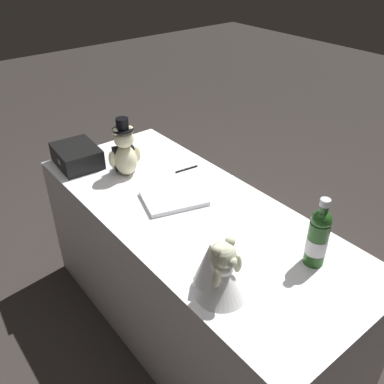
{
  "coord_description": "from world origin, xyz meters",
  "views": [
    {
      "loc": [
        1.19,
        -0.95,
        1.83
      ],
      "look_at": [
        0.0,
        0.0,
        0.85
      ],
      "focal_mm": 38.76,
      "sensor_mm": 36.0,
      "label": 1
    }
  ],
  "objects": [
    {
      "name": "teddy_bear_groom",
      "position": [
        -0.48,
        -0.05,
        0.87
      ],
      "size": [
        0.16,
        0.16,
        0.31
      ],
      "color": "beige",
      "rests_on": "reception_table"
    },
    {
      "name": "reception_table",
      "position": [
        0.0,
        0.0,
        0.38
      ],
      "size": [
        1.72,
        0.72,
        0.75
      ],
      "primitive_type": "cube",
      "color": "white",
      "rests_on": "ground_plane"
    },
    {
      "name": "signing_pen",
      "position": [
        -0.31,
        0.22,
        0.76
      ],
      "size": [
        0.03,
        0.14,
        0.01
      ],
      "color": "black",
      "rests_on": "reception_table"
    },
    {
      "name": "champagne_bottle",
      "position": [
        0.55,
        0.15,
        0.87
      ],
      "size": [
        0.08,
        0.08,
        0.29
      ],
      "color": "#204E1B",
      "rests_on": "reception_table"
    },
    {
      "name": "ground_plane",
      "position": [
        0.0,
        0.0,
        0.0
      ],
      "size": [
        12.0,
        12.0,
        0.0
      ],
      "primitive_type": "plane",
      "color": "#2D2826"
    },
    {
      "name": "gift_case_black",
      "position": [
        -0.72,
        -0.21,
        0.8
      ],
      "size": [
        0.28,
        0.23,
        0.1
      ],
      "color": "black",
      "rests_on": "reception_table"
    },
    {
      "name": "teddy_bear_bride",
      "position": [
        0.44,
        -0.23,
        0.85
      ],
      "size": [
        0.22,
        0.18,
        0.23
      ],
      "color": "white",
      "rests_on": "reception_table"
    },
    {
      "name": "guestbook",
      "position": [
        -0.12,
        -0.01,
        0.76
      ],
      "size": [
        0.29,
        0.33,
        0.02
      ],
      "primitive_type": "cube",
      "rotation": [
        0.0,
        0.0,
        -0.3
      ],
      "color": "white",
      "rests_on": "reception_table"
    }
  ]
}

